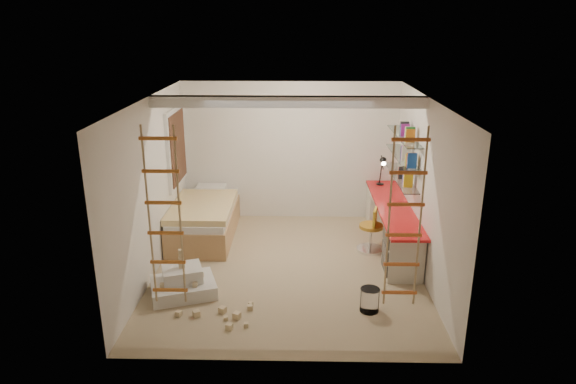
{
  "coord_description": "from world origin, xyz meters",
  "views": [
    {
      "loc": [
        0.16,
        -7.11,
        3.62
      ],
      "look_at": [
        0.0,
        0.3,
        1.15
      ],
      "focal_mm": 32.0,
      "sensor_mm": 36.0,
      "label": 1
    }
  ],
  "objects_px": {
    "desk": "(392,224)",
    "swivel_chair": "(371,235)",
    "bed": "(205,219)",
    "play_platform": "(183,284)"
  },
  "relations": [
    {
      "from": "desk",
      "to": "play_platform",
      "type": "xyz_separation_m",
      "value": [
        -3.16,
        -1.63,
        -0.25
      ]
    },
    {
      "from": "swivel_chair",
      "to": "play_platform",
      "type": "distance_m",
      "value": 3.16
    },
    {
      "from": "desk",
      "to": "play_platform",
      "type": "distance_m",
      "value": 3.56
    },
    {
      "from": "bed",
      "to": "swivel_chair",
      "type": "height_order",
      "value": "swivel_chair"
    },
    {
      "from": "swivel_chair",
      "to": "play_platform",
      "type": "relative_size",
      "value": 0.73
    },
    {
      "from": "desk",
      "to": "bed",
      "type": "distance_m",
      "value": 3.22
    },
    {
      "from": "bed",
      "to": "play_platform",
      "type": "bearing_deg",
      "value": -88.9
    },
    {
      "from": "bed",
      "to": "swivel_chair",
      "type": "bearing_deg",
      "value": -10.62
    },
    {
      "from": "swivel_chair",
      "to": "bed",
      "type": "bearing_deg",
      "value": 169.38
    },
    {
      "from": "desk",
      "to": "swivel_chair",
      "type": "height_order",
      "value": "same"
    }
  ]
}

